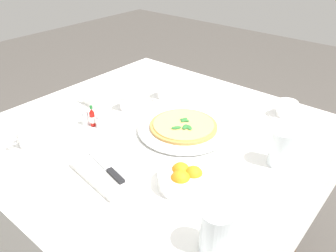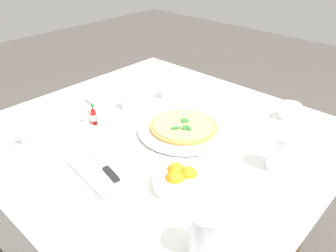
# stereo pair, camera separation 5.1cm
# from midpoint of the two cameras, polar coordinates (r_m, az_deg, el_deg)

# --- Properties ---
(dining_table) EXTENTS (1.11, 1.11, 0.73)m
(dining_table) POSITION_cam_midpoint_polar(r_m,az_deg,el_deg) (1.30, -3.59, -5.60)
(dining_table) COLOR white
(dining_table) RESTS_ON ground_plane
(pizza_plate) EXTENTS (0.33, 0.33, 0.02)m
(pizza_plate) POSITION_cam_midpoint_polar(r_m,az_deg,el_deg) (1.22, 1.44, -0.47)
(pizza_plate) COLOR white
(pizza_plate) RESTS_ON dining_table
(pizza) EXTENTS (0.24, 0.24, 0.02)m
(pizza) POSITION_cam_midpoint_polar(r_m,az_deg,el_deg) (1.21, 1.45, 0.09)
(pizza) COLOR #C68E47
(pizza) RESTS_ON pizza_plate
(coffee_cup_far_left) EXTENTS (0.13, 0.13, 0.06)m
(coffee_cup_far_left) POSITION_cam_midpoint_polar(r_m,az_deg,el_deg) (1.23, -23.43, -1.97)
(coffee_cup_far_left) COLOR white
(coffee_cup_far_left) RESTS_ON dining_table
(coffee_cup_near_left) EXTENTS (0.13, 0.13, 0.07)m
(coffee_cup_near_left) POSITION_cam_midpoint_polar(r_m,az_deg,el_deg) (1.36, -7.65, 3.92)
(coffee_cup_near_left) COLOR white
(coffee_cup_near_left) RESTS_ON dining_table
(coffee_cup_far_right) EXTENTS (0.13, 0.13, 0.06)m
(coffee_cup_far_right) POSITION_cam_midpoint_polar(r_m,az_deg,el_deg) (1.37, 18.48, 2.60)
(coffee_cup_far_right) COLOR white
(coffee_cup_far_right) RESTS_ON dining_table
(coffee_cup_center_back) EXTENTS (0.13, 0.13, 0.07)m
(coffee_cup_center_back) POSITION_cam_midpoint_polar(r_m,az_deg,el_deg) (1.45, -1.26, 5.86)
(coffee_cup_center_back) COLOR white
(coffee_cup_center_back) RESTS_ON dining_table
(water_glass_left_edge) EXTENTS (0.07, 0.07, 0.12)m
(water_glass_left_edge) POSITION_cam_midpoint_polar(r_m,az_deg,el_deg) (1.08, 17.27, -3.96)
(water_glass_left_edge) COLOR white
(water_glass_left_edge) RESTS_ON dining_table
(water_glass_near_right) EXTENTS (0.08, 0.08, 0.12)m
(water_glass_near_right) POSITION_cam_midpoint_polar(r_m,az_deg,el_deg) (0.79, 6.24, -17.50)
(water_glass_near_right) COLOR white
(water_glass_near_right) RESTS_ON dining_table
(napkin_folded) EXTENTS (0.23, 0.16, 0.02)m
(napkin_folded) POSITION_cam_midpoint_polar(r_m,az_deg,el_deg) (1.03, -11.53, -7.58)
(napkin_folded) COLOR white
(napkin_folded) RESTS_ON dining_table
(dinner_knife) EXTENTS (0.19, 0.06, 0.01)m
(dinner_knife) POSITION_cam_midpoint_polar(r_m,az_deg,el_deg) (1.03, -11.69, -6.89)
(dinner_knife) COLOR silver
(dinner_knife) RESTS_ON napkin_folded
(citrus_bowl) EXTENTS (0.15, 0.15, 0.06)m
(citrus_bowl) POSITION_cam_midpoint_polar(r_m,az_deg,el_deg) (0.96, 1.25, -8.81)
(citrus_bowl) COLOR white
(citrus_bowl) RESTS_ON dining_table
(hot_sauce_bottle) EXTENTS (0.02, 0.02, 0.08)m
(hot_sauce_bottle) POSITION_cam_midpoint_polar(r_m,az_deg,el_deg) (1.28, -13.80, 1.38)
(hot_sauce_bottle) COLOR #B7140F
(hot_sauce_bottle) RESTS_ON dining_table
(salt_shaker) EXTENTS (0.03, 0.03, 0.06)m
(salt_shaker) POSITION_cam_midpoint_polar(r_m,az_deg,el_deg) (1.30, -14.86, 1.25)
(salt_shaker) COLOR white
(salt_shaker) RESTS_ON dining_table
(pepper_shaker) EXTENTS (0.03, 0.03, 0.06)m
(pepper_shaker) POSITION_cam_midpoint_polar(r_m,az_deg,el_deg) (1.26, -12.62, 0.80)
(pepper_shaker) COLOR white
(pepper_shaker) RESTS_ON dining_table
(menu_card) EXTENTS (0.09, 0.01, 0.06)m
(menu_card) POSITION_cam_midpoint_polar(r_m,az_deg,el_deg) (1.43, -14.43, 4.41)
(menu_card) COLOR white
(menu_card) RESTS_ON dining_table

